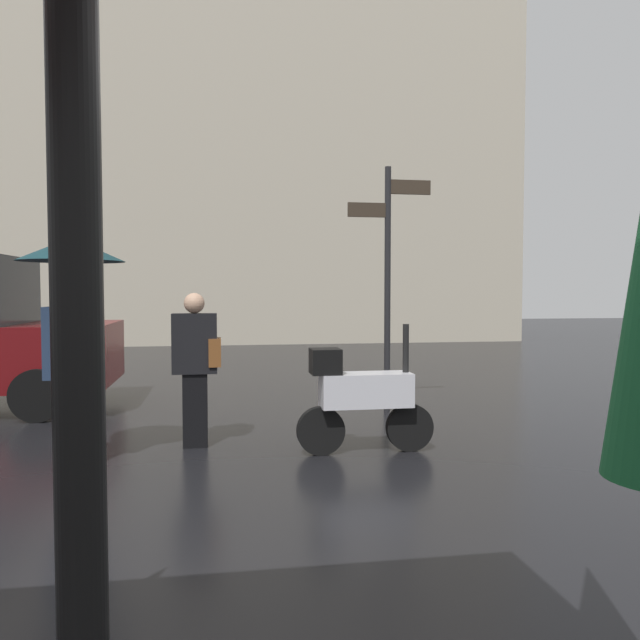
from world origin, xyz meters
name	(u,v)px	position (x,y,z in m)	size (l,w,h in m)	color
pedestrian_with_umbrella	(72,293)	(-1.35, 3.60, 1.53)	(0.91, 0.91, 2.02)	black
pedestrian_with_bag	(196,360)	(-0.31, 4.14, 0.87)	(0.48, 0.24, 1.53)	black
parked_scooter	(361,396)	(1.25, 3.63, 0.55)	(1.33, 0.32, 1.23)	black
street_signpost	(388,264)	(2.06, 5.58, 1.89)	(1.08, 0.08, 3.13)	black
building_block	(220,76)	(0.00, 16.79, 7.95)	(18.33, 2.26, 15.90)	#B2A893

